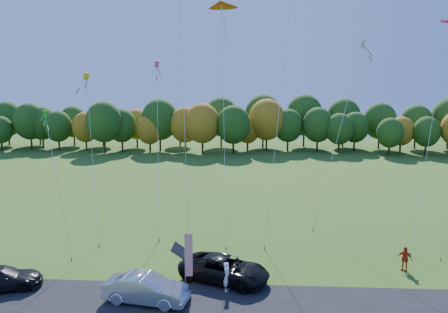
# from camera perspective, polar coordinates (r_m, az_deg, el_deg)

# --- Properties ---
(ground) EXTENTS (160.00, 160.00, 0.00)m
(ground) POSITION_cam_1_polar(r_m,az_deg,el_deg) (29.52, -0.70, -15.45)
(ground) COLOR #2F5516
(asphalt_strip) EXTENTS (90.00, 6.00, 0.01)m
(asphalt_strip) POSITION_cam_1_polar(r_m,az_deg,el_deg) (25.94, -1.36, -19.11)
(asphalt_strip) COLOR black
(asphalt_strip) RESTS_ON ground
(tree_line) EXTENTS (116.00, 12.00, 10.00)m
(tree_line) POSITION_cam_1_polar(r_m,az_deg,el_deg) (82.71, 1.98, 0.59)
(tree_line) COLOR #1E4711
(tree_line) RESTS_ON ground
(black_suv) EXTENTS (6.35, 4.61, 1.61)m
(black_suv) POSITION_cam_1_polar(r_m,az_deg,el_deg) (28.67, 0.08, -14.46)
(black_suv) COLOR black
(black_suv) RESTS_ON ground
(silver_sedan) EXTENTS (5.14, 2.53, 1.62)m
(silver_sedan) POSITION_cam_1_polar(r_m,az_deg,el_deg) (26.52, -10.14, -16.64)
(silver_sedan) COLOR silver
(silver_sedan) RESTS_ON ground
(dark_truck_a) EXTENTS (5.17, 3.32, 1.39)m
(dark_truck_a) POSITION_cam_1_polar(r_m,az_deg,el_deg) (30.85, -27.15, -13.97)
(dark_truck_a) COLOR black
(dark_truck_a) RESTS_ON ground
(person_tailgate_a) EXTENTS (0.58, 0.74, 1.79)m
(person_tailgate_a) POSITION_cam_1_polar(r_m,az_deg,el_deg) (27.41, 0.41, -15.41)
(person_tailgate_a) COLOR white
(person_tailgate_a) RESTS_ON ground
(person_tailgate_b) EXTENTS (0.96, 1.01, 1.65)m
(person_tailgate_b) POSITION_cam_1_polar(r_m,az_deg,el_deg) (28.35, 1.77, -14.70)
(person_tailgate_b) COLOR gray
(person_tailgate_b) RESTS_ON ground
(person_east) EXTENTS (1.02, 0.93, 1.67)m
(person_east) POSITION_cam_1_polar(r_m,az_deg,el_deg) (32.49, 22.52, -12.21)
(person_east) COLOR red
(person_east) RESTS_ON ground
(feather_flag) EXTENTS (0.48, 0.12, 3.63)m
(feather_flag) POSITION_cam_1_polar(r_m,az_deg,el_deg) (27.18, -4.73, -12.65)
(feather_flag) COLOR #999999
(feather_flag) RESTS_ON ground
(kite_delta_blue) EXTENTS (3.80, 9.98, 28.29)m
(kite_delta_blue) POSITION_cam_1_polar(r_m,az_deg,el_deg) (34.27, -5.52, 12.26)
(kite_delta_blue) COLOR #4C3F33
(kite_delta_blue) RESTS_ON ground
(kite_parafoil_orange) EXTENTS (5.69, 12.18, 33.60)m
(kite_parafoil_orange) POSITION_cam_1_polar(r_m,az_deg,el_deg) (38.02, 8.26, 15.60)
(kite_parafoil_orange) COLOR #4C3F33
(kite_parafoil_orange) RESTS_ON ground
(kite_delta_red) EXTENTS (2.84, 10.86, 21.26)m
(kite_delta_red) POSITION_cam_1_polar(r_m,az_deg,el_deg) (37.11, -0.08, 6.99)
(kite_delta_red) COLOR #4C3F33
(kite_delta_red) RESTS_ON ground
(kite_parafoil_rainbow) EXTENTS (6.31, 8.61, 18.25)m
(kite_parafoil_rainbow) POSITION_cam_1_polar(r_m,az_deg,el_deg) (38.32, 25.43, 3.36)
(kite_parafoil_rainbow) COLOR #4C3F33
(kite_parafoil_rainbow) RESTS_ON ground
(kite_diamond_yellow) EXTENTS (2.84, 5.74, 13.72)m
(kite_diamond_yellow) POSITION_cam_1_polar(r_m,az_deg,el_deg) (36.92, -16.83, 0.06)
(kite_diamond_yellow) COLOR #4C3F33
(kite_diamond_yellow) RESTS_ON ground
(kite_diamond_green) EXTENTS (3.88, 4.89, 10.68)m
(kite_diamond_green) POSITION_cam_1_polar(r_m,az_deg,el_deg) (34.96, -20.93, -3.18)
(kite_diamond_green) COLOR #4C3F33
(kite_diamond_green) RESTS_ON ground
(kite_diamond_white) EXTENTS (5.45, 5.71, 16.98)m
(kite_diamond_white) POSITION_cam_1_polar(r_m,az_deg,el_deg) (40.00, 14.77, 2.98)
(kite_diamond_white) COLOR #4C3F33
(kite_diamond_white) RESTS_ON ground
(kite_diamond_pink) EXTENTS (1.78, 7.15, 14.85)m
(kite_diamond_pink) POSITION_cam_1_polar(r_m,az_deg,el_deg) (37.63, -8.62, 1.43)
(kite_diamond_pink) COLOR #4C3F33
(kite_diamond_pink) RESTS_ON ground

